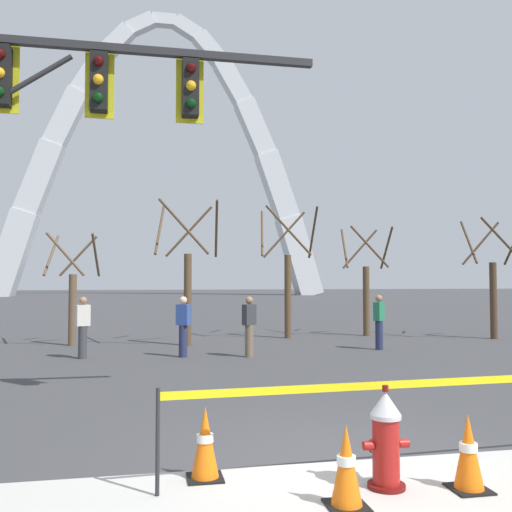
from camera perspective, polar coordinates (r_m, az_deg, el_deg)
ground_plane at (r=6.59m, az=8.45°, el=-20.24°), size 240.00×240.00×0.00m
fire_hydrant at (r=5.81m, az=13.12°, el=-17.83°), size 0.46×0.48×0.99m
caution_tape_barrier at (r=6.32m, az=16.64°, el=-14.44°), size 5.54×0.32×1.00m
traffic_cone_by_hydrant at (r=6.00m, az=20.92°, el=-18.32°), size 0.36×0.36×0.73m
traffic_cone_mid_sidewalk at (r=5.95m, az=-5.23°, el=-18.59°), size 0.36×0.36×0.73m
traffic_cone_curb_edge at (r=5.33m, az=9.23°, el=-20.51°), size 0.36×0.36×0.73m
traffic_signal_gantry at (r=9.19m, az=-22.55°, el=11.90°), size 6.42×0.44×6.00m
monument_arch at (r=77.39m, az=-9.49°, el=8.61°), size 44.37×3.23×39.06m
tree_left_mid at (r=18.24m, az=-18.27°, el=-3.88°), size 1.61×1.62×3.47m
tree_center_left at (r=17.48m, az=-7.02°, el=-2.58°), size 2.06×2.07×4.47m
tree_center_right at (r=19.58m, az=3.26°, el=-2.47°), size 2.10×2.11×4.57m
tree_right_mid at (r=20.81m, az=11.19°, el=-3.17°), size 1.83×1.84×3.97m
tree_far_right at (r=21.02m, az=23.09°, el=-2.78°), size 1.92×1.93×4.15m
pedestrian_walking_left at (r=14.75m, az=-0.71°, el=-7.17°), size 0.39×0.35×1.59m
pedestrian_standing_center at (r=15.14m, az=-17.31°, el=-6.93°), size 0.39×0.31×1.59m
pedestrian_walking_right at (r=16.72m, az=12.48°, el=-6.56°), size 0.39×0.37×1.59m
pedestrian_near_trees at (r=14.88m, az=-7.47°, el=-7.11°), size 0.39×0.35×1.59m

